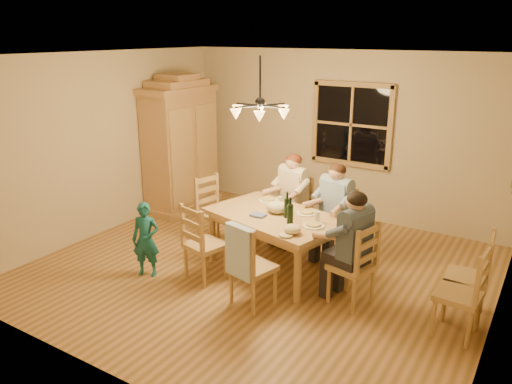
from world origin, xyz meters
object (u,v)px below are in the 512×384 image
Objects in this scene: adult_plaid_man at (336,200)px; child at (146,240)px; armoire at (181,149)px; chair_end_left at (216,224)px; chair_near_left at (205,256)px; dining_table at (275,222)px; chair_end_right at (351,278)px; wine_bottle_b at (290,211)px; chair_spare_back at (465,290)px; chair_spare_front at (457,308)px; chair_near_right at (253,279)px; chandelier at (260,110)px; adult_woman at (293,188)px; adult_slate_man at (354,234)px; chair_far_right at (334,238)px; wine_bottle_a at (287,205)px; chair_far_left at (292,223)px.

child is at bearing 56.76° from adult_plaid_man.
chair_end_left is (1.43, -0.97, -0.75)m from armoire.
chair_near_left and chair_end_left have the same top height.
dining_table is 1.23m from chair_end_right.
adult_plaid_man is (0.51, 0.70, 0.18)m from dining_table.
wine_bottle_b is 0.33× the size of chair_spare_back.
child is 3.65m from chair_spare_front.
adult_plaid_man reaches higher than chair_near_right.
adult_woman is (-0.06, 1.00, -1.24)m from chandelier.
adult_slate_man is 1.32m from chair_spare_back.
chair_near_left is 0.78m from child.
chair_end_left is 1.13× the size of adult_woman.
dining_table is 5.76× the size of wine_bottle_b.
child is (-1.81, -1.69, 0.18)m from chair_far_right.
chair_spare_back is at bearing 39.24° from chair_near_right.
wine_bottle_a is at bearing -24.73° from armoire.
wine_bottle_a reaches higher than chair_spare_back.
wine_bottle_b is at bearing -30.63° from dining_table.
adult_woman is at bearing 116.43° from wine_bottle_b.
dining_table is 1.92× the size of chair_end_left.
chair_end_left is 3.49m from chair_spare_front.
wine_bottle_b is (0.08, 0.70, 0.62)m from chair_near_right.
adult_slate_man reaches higher than chair_far_right.
armoire is (-2.42, 1.37, -1.02)m from chandelier.
chandelier reaches higher than dining_table.
adult_slate_man is at bearing -7.99° from child.
chair_far_left is (-0.22, 0.88, -0.35)m from dining_table.
chair_near_right is 1.13× the size of adult_plaid_man.
adult_plaid_man is at bearing 64.53° from wine_bottle_a.
chandelier is at bearing 81.90° from chair_end_left.
chair_end_right is (0.64, -0.98, 0.00)m from chair_far_right.
adult_woman reaches higher than chair_far_right.
chair_end_left is at bearing 59.22° from child.
chair_end_right is 3.00× the size of wine_bottle_a.
chandelier is 1.81m from adult_slate_man.
adult_plaid_man is (1.66, 0.42, 0.54)m from chair_end_left.
chair_end_left is at bearing 83.73° from chair_spare_back.
adult_plaid_man is at bearing -180.00° from chair_far_left.
chair_far_left is 1.00× the size of chair_near_right.
wine_bottle_b reaches higher than chair_spare_front.
adult_woman is (-1.37, 1.16, 0.54)m from chair_end_right.
adult_woman is at bearing 110.88° from chair_far_left.
dining_table is 0.98m from chair_near_left.
wine_bottle_b is (0.53, -1.06, 0.08)m from adult_woman.
chair_near_right is at bearing -96.84° from wine_bottle_b.
wine_bottle_a reaches higher than dining_table.
armoire is 2.32× the size of chair_spare_back.
chair_near_right is 1.03× the size of child.
chair_end_left is 2.36m from chair_end_right.
chair_near_left is at bearing 116.57° from chair_end_right.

